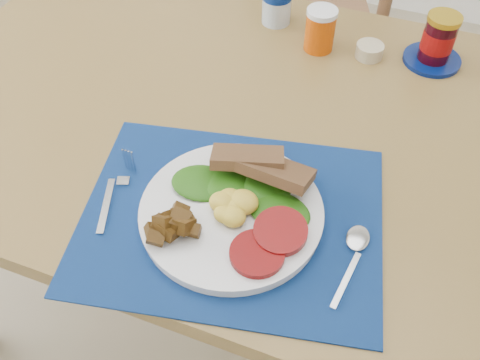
{
  "coord_description": "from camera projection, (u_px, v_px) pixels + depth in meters",
  "views": [
    {
      "loc": [
        0.27,
        -0.55,
        1.46
      ],
      "look_at": [
        0.07,
        -0.01,
        0.8
      ],
      "focal_mm": 40.0,
      "sensor_mm": 36.0,
      "label": 1
    }
  ],
  "objects": [
    {
      "name": "breakfast_plate",
      "position": [
        227.0,
        210.0,
        0.87
      ],
      "size": [
        0.3,
        0.3,
        0.07
      ],
      "rotation": [
        0.0,
        0.0,
        0.15
      ],
      "color": "silver",
      "rests_on": "placemat"
    },
    {
      "name": "ground",
      "position": [
        219.0,
        359.0,
        1.5
      ],
      "size": [
        4.0,
        4.0,
        0.0
      ],
      "primitive_type": "plane",
      "color": "gray",
      "rests_on": "ground"
    },
    {
      "name": "fork",
      "position": [
        117.0,
        190.0,
        0.92
      ],
      "size": [
        0.05,
        0.17,
        0.0
      ],
      "rotation": [
        0.0,
        0.0,
        0.35
      ],
      "color": "#B2B5BA",
      "rests_on": "placemat"
    },
    {
      "name": "juice_glass",
      "position": [
        320.0,
        31.0,
        1.17
      ],
      "size": [
        0.07,
        0.07,
        0.09
      ],
      "primitive_type": "cylinder",
      "color": "#B84104",
      "rests_on": "table"
    },
    {
      "name": "spoon",
      "position": [
        354.0,
        252.0,
        0.84
      ],
      "size": [
        0.04,
        0.16,
        0.0
      ],
      "rotation": [
        0.0,
        0.0,
        -0.14
      ],
      "color": "#B2B5BA",
      "rests_on": "placemat"
    },
    {
      "name": "ramekin",
      "position": [
        369.0,
        51.0,
        1.17
      ],
      "size": [
        0.06,
        0.06,
        0.03
      ],
      "primitive_type": "cylinder",
      "color": "#BFB28C",
      "rests_on": "table"
    },
    {
      "name": "placemat",
      "position": [
        231.0,
        218.0,
        0.89
      ],
      "size": [
        0.56,
        0.47,
        0.0
      ],
      "primitive_type": "cube",
      "rotation": [
        0.0,
        0.0,
        0.2
      ],
      "color": "black",
      "rests_on": "table"
    },
    {
      "name": "jam_on_saucer",
      "position": [
        437.0,
        42.0,
        1.13
      ],
      "size": [
        0.12,
        0.12,
        0.11
      ],
      "color": "#051553",
      "rests_on": "table"
    },
    {
      "name": "chair_far",
      "position": [
        314.0,
        1.0,
        1.64
      ],
      "size": [
        0.55,
        0.54,
        1.16
      ],
      "rotation": [
        0.0,
        0.0,
        3.5
      ],
      "color": "#51321D",
      "rests_on": "ground"
    },
    {
      "name": "table",
      "position": [
        246.0,
        144.0,
        1.12
      ],
      "size": [
        1.4,
        0.9,
        0.75
      ],
      "color": "brown",
      "rests_on": "ground"
    }
  ]
}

